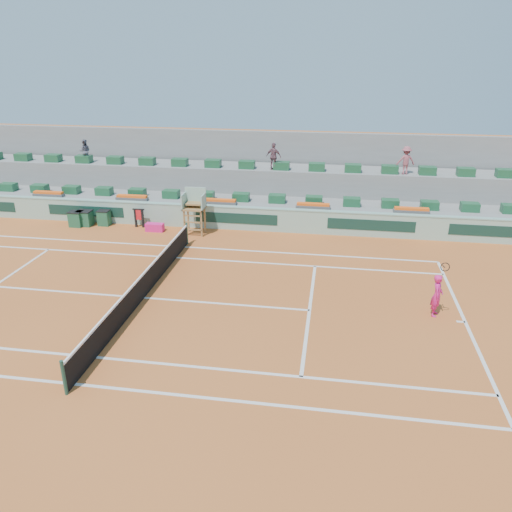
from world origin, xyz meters
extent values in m
plane|color=#A95120|center=(0.00, 0.00, 0.00)|extent=(90.00, 90.00, 0.00)
cube|color=gray|center=(0.00, 10.70, 0.60)|extent=(36.00, 4.00, 1.20)
cube|color=gray|center=(0.00, 12.30, 1.30)|extent=(36.00, 2.40, 2.60)
cube|color=gray|center=(0.00, 13.90, 2.20)|extent=(36.00, 0.40, 4.40)
cube|color=#E61E7C|center=(-2.23, 7.49, 0.21)|extent=(0.95, 0.42, 0.42)
imported|color=#51515E|center=(-7.91, 11.77, 3.29)|extent=(0.80, 0.70, 1.38)
imported|color=#764F59|center=(3.57, 11.52, 3.36)|extent=(0.96, 0.62, 1.53)
imported|color=#9A4D55|center=(10.79, 11.62, 3.36)|extent=(1.06, 0.73, 1.51)
cube|color=silver|center=(11.88, 0.00, 0.01)|extent=(0.12, 10.97, 0.01)
cube|color=silver|center=(0.00, -5.49, 0.01)|extent=(23.77, 0.12, 0.01)
cube|color=silver|center=(0.00, 5.49, 0.01)|extent=(23.77, 0.12, 0.01)
cube|color=silver|center=(0.00, -4.12, 0.01)|extent=(23.77, 0.12, 0.01)
cube|color=silver|center=(0.00, 4.12, 0.01)|extent=(23.77, 0.12, 0.01)
cube|color=silver|center=(6.40, 0.00, 0.01)|extent=(0.12, 8.23, 0.01)
cube|color=silver|center=(0.00, 0.00, 0.01)|extent=(12.80, 0.12, 0.01)
cube|color=silver|center=(11.73, 0.00, 0.01)|extent=(0.30, 0.12, 0.01)
cube|color=black|center=(0.00, 0.00, 0.46)|extent=(0.03, 11.87, 0.92)
cube|color=white|center=(0.00, 0.00, 0.95)|extent=(0.06, 11.87, 0.07)
cylinder|color=#1B4032|center=(0.00, -5.94, 0.55)|extent=(0.10, 0.10, 1.10)
cylinder|color=#1B4032|center=(0.00, 5.94, 0.55)|extent=(0.10, 0.10, 1.10)
cube|color=#8EB3A0|center=(0.00, 8.50, 0.60)|extent=(36.00, 0.30, 1.20)
cube|color=#7DA899|center=(0.00, 8.50, 1.23)|extent=(36.00, 0.34, 0.06)
cube|color=#123329|center=(-6.50, 8.34, 0.65)|extent=(4.40, 0.02, 0.56)
cube|color=#123329|center=(2.00, 8.34, 0.65)|extent=(4.40, 0.02, 0.56)
cube|color=#123329|center=(9.00, 8.34, 0.65)|extent=(4.40, 0.02, 0.56)
cube|color=#123329|center=(15.00, 8.34, 0.65)|extent=(4.40, 0.02, 0.56)
cube|color=olive|center=(-0.45, 7.05, 0.68)|extent=(0.08, 0.08, 1.35)
cube|color=olive|center=(0.45, 7.05, 0.68)|extent=(0.08, 0.08, 1.35)
cube|color=olive|center=(-0.45, 7.75, 0.68)|extent=(0.08, 0.08, 1.35)
cube|color=olive|center=(0.45, 7.75, 0.68)|extent=(0.08, 0.08, 1.35)
cube|color=olive|center=(0.00, 7.40, 1.39)|extent=(1.10, 0.90, 0.08)
cube|color=#8EB3A0|center=(0.00, 7.78, 1.90)|extent=(1.10, 0.08, 1.00)
cube|color=#8EB3A0|center=(-0.52, 7.40, 1.75)|extent=(0.06, 0.90, 0.80)
cube|color=#8EB3A0|center=(0.52, 7.40, 1.75)|extent=(0.06, 0.90, 0.80)
cube|color=olive|center=(0.00, 7.50, 1.63)|extent=(0.80, 0.60, 0.08)
cube|color=olive|center=(0.00, 7.05, 0.35)|extent=(0.90, 0.08, 0.06)
cube|color=olive|center=(0.00, 7.05, 0.75)|extent=(0.90, 0.08, 0.06)
cube|color=olive|center=(0.00, 7.05, 1.10)|extent=(0.90, 0.08, 0.06)
cube|color=#1A502E|center=(-12.00, 9.80, 1.42)|extent=(0.90, 0.60, 0.44)
cube|color=#1A502E|center=(-10.00, 9.80, 1.42)|extent=(0.90, 0.60, 0.44)
cube|color=#1A502E|center=(-8.00, 9.80, 1.42)|extent=(0.90, 0.60, 0.44)
cube|color=#1A502E|center=(-6.00, 9.80, 1.42)|extent=(0.90, 0.60, 0.44)
cube|color=#1A502E|center=(-4.00, 9.80, 1.42)|extent=(0.90, 0.60, 0.44)
cube|color=#1A502E|center=(-2.00, 9.80, 1.42)|extent=(0.90, 0.60, 0.44)
cube|color=#1A502E|center=(0.00, 9.80, 1.42)|extent=(0.90, 0.60, 0.44)
cube|color=#1A502E|center=(2.00, 9.80, 1.42)|extent=(0.90, 0.60, 0.44)
cube|color=#1A502E|center=(4.00, 9.80, 1.42)|extent=(0.90, 0.60, 0.44)
cube|color=#1A502E|center=(6.00, 9.80, 1.42)|extent=(0.90, 0.60, 0.44)
cube|color=#1A502E|center=(8.00, 9.80, 1.42)|extent=(0.90, 0.60, 0.44)
cube|color=#1A502E|center=(10.00, 9.80, 1.42)|extent=(0.90, 0.60, 0.44)
cube|color=#1A502E|center=(12.00, 9.80, 1.42)|extent=(0.90, 0.60, 0.44)
cube|color=#1A502E|center=(14.00, 9.80, 1.42)|extent=(0.90, 0.60, 0.44)
cube|color=#1A502E|center=(16.00, 9.80, 1.42)|extent=(0.90, 0.60, 0.44)
cube|color=#1A502E|center=(-12.00, 11.70, 2.82)|extent=(0.90, 0.60, 0.44)
cube|color=#1A502E|center=(-10.00, 11.70, 2.82)|extent=(0.90, 0.60, 0.44)
cube|color=#1A502E|center=(-8.00, 11.70, 2.82)|extent=(0.90, 0.60, 0.44)
cube|color=#1A502E|center=(-6.00, 11.70, 2.82)|extent=(0.90, 0.60, 0.44)
cube|color=#1A502E|center=(-4.00, 11.70, 2.82)|extent=(0.90, 0.60, 0.44)
cube|color=#1A502E|center=(-2.00, 11.70, 2.82)|extent=(0.90, 0.60, 0.44)
cube|color=#1A502E|center=(0.00, 11.70, 2.82)|extent=(0.90, 0.60, 0.44)
cube|color=#1A502E|center=(2.00, 11.70, 2.82)|extent=(0.90, 0.60, 0.44)
cube|color=#1A502E|center=(4.00, 11.70, 2.82)|extent=(0.90, 0.60, 0.44)
cube|color=#1A502E|center=(6.00, 11.70, 2.82)|extent=(0.90, 0.60, 0.44)
cube|color=#1A502E|center=(8.00, 11.70, 2.82)|extent=(0.90, 0.60, 0.44)
cube|color=#1A502E|center=(10.00, 11.70, 2.82)|extent=(0.90, 0.60, 0.44)
cube|color=#1A502E|center=(12.00, 11.70, 2.82)|extent=(0.90, 0.60, 0.44)
cube|color=#1A502E|center=(14.00, 11.70, 2.82)|extent=(0.90, 0.60, 0.44)
cube|color=#1A502E|center=(16.00, 11.70, 2.82)|extent=(0.90, 0.60, 0.44)
cube|color=#515151|center=(-9.00, 9.00, 1.28)|extent=(1.80, 0.36, 0.16)
cube|color=#F85814|center=(-9.00, 9.00, 1.42)|extent=(1.70, 0.32, 0.12)
cube|color=#515151|center=(-4.00, 9.00, 1.28)|extent=(1.80, 0.36, 0.16)
cube|color=#F85814|center=(-4.00, 9.00, 1.42)|extent=(1.70, 0.32, 0.12)
cube|color=#515151|center=(1.00, 9.00, 1.28)|extent=(1.80, 0.36, 0.16)
cube|color=#F85814|center=(1.00, 9.00, 1.42)|extent=(1.70, 0.32, 0.12)
cube|color=#515151|center=(6.00, 9.00, 1.28)|extent=(1.80, 0.36, 0.16)
cube|color=#F85814|center=(6.00, 9.00, 1.42)|extent=(1.70, 0.32, 0.12)
cube|color=#515151|center=(11.00, 9.00, 1.28)|extent=(1.80, 0.36, 0.16)
cube|color=#F85814|center=(11.00, 9.00, 1.42)|extent=(1.70, 0.32, 0.12)
cube|color=#1A5033|center=(-5.29, 7.99, 0.40)|extent=(0.60, 0.52, 0.80)
cube|color=black|center=(-5.29, 7.99, 0.82)|extent=(0.64, 0.55, 0.04)
cube|color=#1A5033|center=(-6.31, 7.78, 0.40)|extent=(0.75, 0.64, 0.80)
cube|color=black|center=(-6.31, 7.78, 0.82)|extent=(0.79, 0.68, 0.04)
cube|color=#1A5033|center=(-6.71, 7.58, 0.40)|extent=(0.68, 0.58, 0.80)
cube|color=black|center=(-6.71, 7.58, 0.82)|extent=(0.72, 0.62, 0.04)
cube|color=black|center=(-3.47, 8.00, 0.50)|extent=(0.11, 0.11, 1.00)
cube|color=black|center=(-3.07, 8.00, 0.50)|extent=(0.11, 0.11, 1.00)
cube|color=black|center=(-3.27, 8.00, 1.00)|extent=(0.65, 0.09, 0.06)
cube|color=red|center=(-3.27, 7.98, 0.70)|extent=(0.47, 0.04, 0.56)
imported|color=#E61E7C|center=(10.88, 0.38, 0.79)|extent=(0.52, 0.66, 1.58)
cylinder|color=black|center=(10.88, 0.08, 2.05)|extent=(0.03, 0.35, 0.09)
torus|color=black|center=(10.88, -0.14, 2.12)|extent=(0.31, 0.08, 0.31)
camera|label=1|loc=(7.01, -16.34, 8.86)|focal=35.00mm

